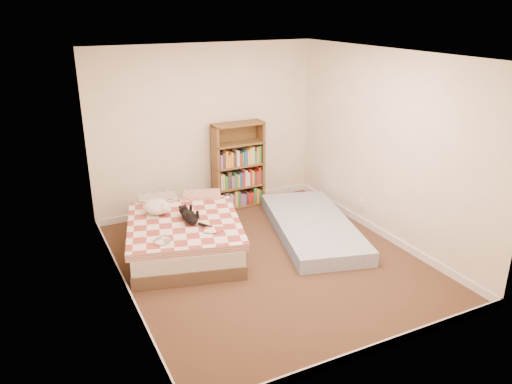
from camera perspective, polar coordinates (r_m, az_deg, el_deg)
name	(u,v)px	position (r m, az deg, el deg)	size (l,w,h in m)	color
room	(269,170)	(5.82, 1.45, 2.56)	(3.51, 4.01, 2.51)	#4A2D20
bed	(183,232)	(6.56, -8.30, -4.57)	(1.75, 2.16, 0.50)	brown
bookshelf	(238,175)	(7.78, -2.09, 1.95)	(0.81, 0.28, 1.34)	#523C1C
floor_mattress	(313,227)	(7.01, 6.49, -3.95)	(0.99, 2.20, 0.20)	#6E8BB7
black_cat	(189,216)	(6.31, -7.67, -2.70)	(0.21, 0.66, 0.15)	black
white_dog	(158,207)	(6.59, -11.14, -1.67)	(0.41, 0.44, 0.18)	white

